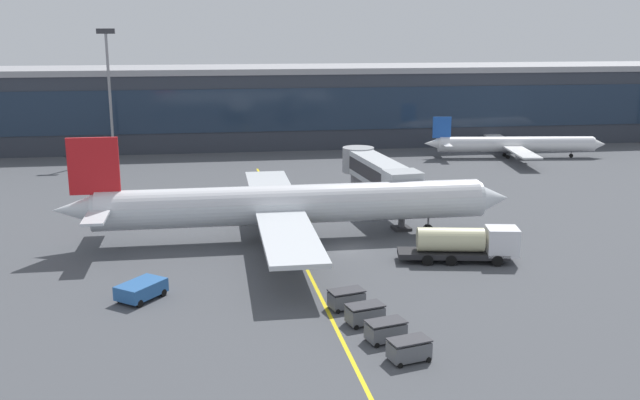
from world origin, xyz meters
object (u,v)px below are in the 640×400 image
Objects in this scene: baggage_cart_0 at (409,349)px; commuter_jet_far at (515,144)px; baggage_cart_3 at (346,299)px; baggage_cart_1 at (386,330)px; fuel_tanker at (466,243)px; baggage_cart_2 at (365,314)px; pushback_tug at (142,289)px; main_airliner at (290,204)px.

commuter_jet_far is at bearing 62.10° from baggage_cart_0.
baggage_cart_1 is at bearing -75.66° from baggage_cart_3.
baggage_cart_3 is (-12.79, -9.42, -0.96)m from fuel_tanker.
fuel_tanker is 3.76× the size of baggage_cart_1.
baggage_cart_3 is at bearing 104.34° from baggage_cart_2.
baggage_cart_0 is (17.99, -13.57, -0.07)m from pushback_tug.
main_airliner is at bearing -135.17° from commuter_jet_far.
fuel_tanker is at bearing -117.46° from commuter_jet_far.
baggage_cart_0 is 3.20m from baggage_cart_1.
baggage_cart_3 is at bearing -83.07° from main_airliner.
baggage_cart_3 is at bearing -143.63° from fuel_tanker.
main_airliner is at bearing 47.35° from pushback_tug.
baggage_cart_3 is (15.61, -4.26, -0.07)m from pushback_tug.
baggage_cart_3 is 0.10× the size of commuter_jet_far.
baggage_cart_0 and baggage_cart_1 have the same top height.
fuel_tanker reaches higher than baggage_cart_1.
pushback_tug is at bearing -132.65° from main_airliner.
main_airliner is 15.51× the size of baggage_cart_3.
baggage_cart_2 is 73.47m from commuter_jet_far.
baggage_cart_2 is at bearing 104.34° from baggage_cart_0.
fuel_tanker is at bearing 60.92° from baggage_cart_0.
baggage_cart_1 is 6.40m from baggage_cart_3.
baggage_cart_2 is (-1.59, 6.20, 0.00)m from baggage_cart_0.
baggage_cart_0 is at bearing -37.02° from pushback_tug.
main_airliner is 15.51× the size of baggage_cart_1.
fuel_tanker reaches higher than baggage_cart_2.
pushback_tug is at bearing -134.53° from commuter_jet_far.
baggage_cart_2 is at bearing -24.18° from pushback_tug.
main_airliner reaches higher than baggage_cart_3.
baggage_cart_3 is (-0.79, 3.10, 0.00)m from baggage_cart_2.
baggage_cart_3 is at bearing 104.34° from baggage_cart_0.
commuter_jet_far reaches higher than baggage_cart_2.
baggage_cart_0 is 0.10× the size of commuter_jet_far.
fuel_tanker reaches higher than pushback_tug.
pushback_tug is (-13.33, -14.47, -2.82)m from main_airliner.
baggage_cart_3 reaches higher than pushback_tug.
main_airliner reaches higher than baggage_cart_1.
pushback_tug is 22.53m from baggage_cart_0.
fuel_tanker is 56.65m from commuter_jet_far.
baggage_cart_3 is 71.27m from commuter_jet_far.
main_airliner is 1.53× the size of commuter_jet_far.
baggage_cart_1 is at bearing -125.65° from fuel_tanker.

